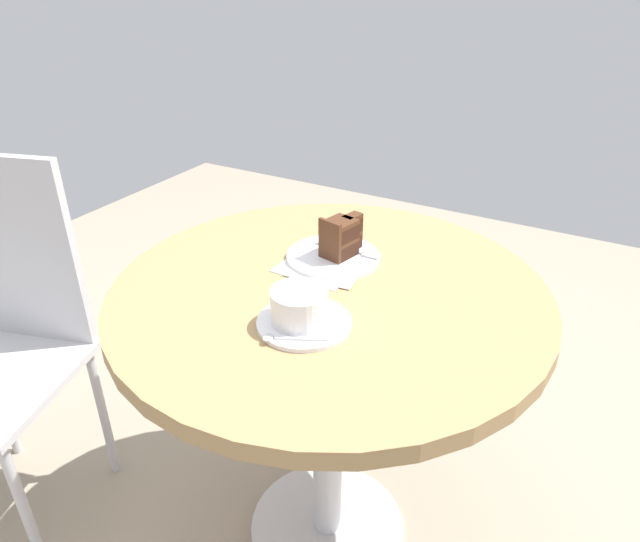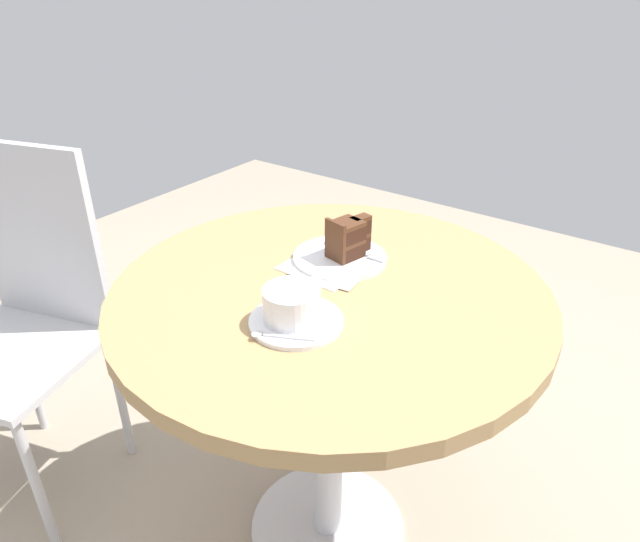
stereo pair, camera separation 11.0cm
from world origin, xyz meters
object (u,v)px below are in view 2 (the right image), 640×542
Objects in this scene: fork at (362,253)px; cafe_chair at (27,302)px; teaspoon at (275,336)px; napkin at (330,266)px; coffee_cup at (292,303)px; cake_slice at (348,238)px; saucer at (296,321)px; cake_plate at (340,258)px.

cafe_chair is at bearing -154.77° from fork.
teaspoon is 0.54× the size of napkin.
cake_slice is at bearing 11.60° from coffee_cup.
fork reaches higher than saucer.
saucer is 0.22m from napkin.
coffee_cup is (-0.00, 0.01, 0.04)m from saucer.
cafe_chair is (-0.35, 0.71, -0.20)m from cake_plate.
cake_plate is 0.05m from cake_slice.
cake_slice is at bearing 13.16° from saucer.
cake_plate is 1.11× the size of napkin.
cake_plate is at bearing 16.57° from saucer.
cake_plate reaches higher than napkin.
cake_slice is 0.84m from cafe_chair.
coffee_cup is 0.22m from napkin.
saucer is 0.26m from cake_plate.
fork is at bearing -27.80° from napkin.
saucer is 0.84× the size of cake_plate.
napkin is (0.21, 0.07, -0.00)m from saucer.
cafe_chair is (-0.38, 0.75, -0.20)m from fork.
napkin is at bearing 19.23° from saucer.
cake_plate is (0.25, 0.07, 0.00)m from saucer.
cake_slice is at bearing -57.65° from cake_plate.
coffee_cup is 0.15× the size of cafe_chair.
cake_slice is (0.25, 0.05, 0.01)m from coffee_cup.
cake_slice is (0.32, 0.06, 0.04)m from teaspoon.
cake_slice is 0.11× the size of cafe_chair.
napkin is (0.27, 0.08, -0.01)m from teaspoon.
cafe_chair is (-0.10, 0.78, -0.19)m from saucer.
coffee_cup is at bearing -162.59° from napkin.
teaspoon is 0.92× the size of cake_slice.
cake_plate is at bearing 0.53° from napkin.
teaspoon reaches higher than cake_plate.
cake_plate is 1.30× the size of fork.
cake_slice reaches higher than coffee_cup.
fork is 0.17× the size of cafe_chair.
coffee_cup is 0.26m from cake_plate.
cake_plate is 0.22× the size of cafe_chair.
cafe_chair reaches higher than saucer.
coffee_cup reaches higher than cake_plate.
cafe_chair reaches higher than coffee_cup.
coffee_cup is at bearing 98.06° from saucer.
coffee_cup is at bearing -165.01° from cake_plate.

